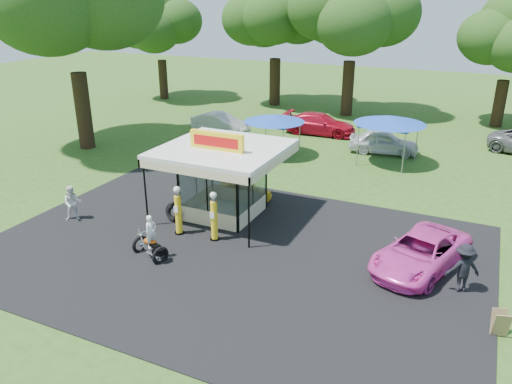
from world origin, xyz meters
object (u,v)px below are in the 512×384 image
Objects in this scene: gas_station_kiosk at (223,180)px; kiosk_car at (245,190)px; pink_sedan at (421,252)px; spectator_east_a at (463,268)px; bg_car_b at (320,124)px; bg_car_c at (384,142)px; tent_east at (390,120)px; bg_car_a at (220,123)px; gas_pump_right at (214,217)px; a_frame_sign at (500,324)px; spectator_west at (73,203)px; tent_west at (274,118)px; gas_pump_left at (178,212)px; motorcycle at (151,241)px.

kiosk_car is at bearing 90.00° from gas_station_kiosk.
pink_sedan is 2.68× the size of spectator_east_a.
bg_car_b reaches higher than bg_car_c.
kiosk_car is at bearing -120.94° from tent_east.
bg_car_a is 13.25m from tent_east.
gas_pump_right is 0.49× the size of bg_car_a.
bg_car_a reaches higher than a_frame_sign.
gas_pump_right is 7.03m from spectator_west.
spectator_west is at bearing 160.52° from a_frame_sign.
pink_sedan is at bearing 115.11° from a_frame_sign.
spectator_east_a is (10.73, -2.27, -0.86)m from gas_station_kiosk.
tent_west reaches higher than spectator_east_a.
gas_pump_left is at bearing -106.65° from gas_station_kiosk.
gas_pump_right is at bearing 76.57° from motorcycle.
gas_pump_left reaches higher than bg_car_b.
gas_pump_left is at bearing 155.67° from a_frame_sign.
gas_pump_right is 0.50× the size of bg_car_c.
gas_pump_right is at bearing -78.51° from tent_west.
bg_car_a is (-6.75, 15.92, -0.33)m from gas_pump_left.
spectator_east_a is 0.48× the size of tent_west.
kiosk_car is 0.57× the size of pink_sedan.
gas_station_kiosk is at bearing -80.73° from tent_west.
gas_station_kiosk is 6.19× the size of a_frame_sign.
bg_car_c is at bearing 76.14° from gas_pump_right.
gas_station_kiosk is 15.29m from bg_car_a.
tent_west is at bearing 99.27° from gas_station_kiosk.
tent_east reaches higher than motorcycle.
gas_pump_left is 12.94m from a_frame_sign.
gas_station_kiosk reaches higher than a_frame_sign.
bg_car_b is 1.38× the size of tent_west.
a_frame_sign is at bearing -67.03° from tent_east.
gas_pump_right reaches higher than bg_car_a.
gas_pump_right is 0.57× the size of tent_west.
gas_station_kiosk is 3.20× the size of spectator_west.
tent_east is (5.97, -4.89, 1.96)m from bg_car_b.
bg_car_b is at bearing 32.48° from spectator_west.
spectator_west is at bearing -153.06° from pink_sedan.
kiosk_car is 0.62× the size of bg_car_a.
tent_east is at bearing -92.36° from bg_car_a.
gas_pump_left is 10.09m from pink_sedan.
spectator_west is 14.04m from tent_west.
bg_car_b is at bearing 80.95° from tent_west.
tent_west reaches higher than kiosk_car.
spectator_west is at bearing -150.16° from gas_station_kiosk.
spectator_east_a is 21.56m from bg_car_b.
gas_station_kiosk is 9.89m from tent_west.
gas_pump_right is at bearing -70.24° from gas_station_kiosk.
gas_pump_right is 17.89m from bg_car_a.
tent_west reaches higher than spectator_west.
motorcycle is 0.36× the size of bg_car_b.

